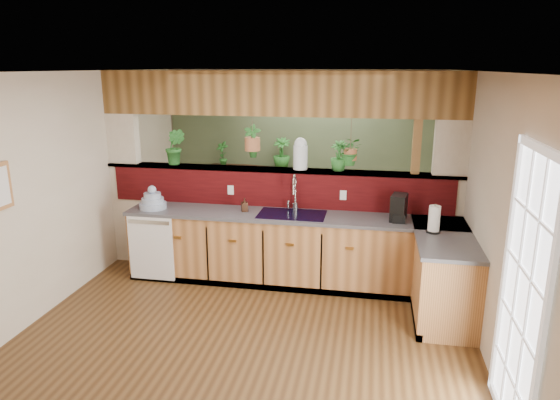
% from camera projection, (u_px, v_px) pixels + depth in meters
% --- Properties ---
extents(ground, '(4.60, 7.00, 0.01)m').
position_uv_depth(ground, '(254.00, 317.00, 5.44)').
color(ground, '#4C3117').
rests_on(ground, ground).
extents(ceiling, '(4.60, 7.00, 0.01)m').
position_uv_depth(ceiling, '(251.00, 72.00, 4.77)').
color(ceiling, brown).
rests_on(ceiling, ground).
extents(wall_back, '(4.60, 0.02, 2.60)m').
position_uv_depth(wall_back, '(302.00, 149.00, 8.43)').
color(wall_back, beige).
rests_on(wall_back, ground).
extents(wall_left, '(0.02, 7.00, 2.60)m').
position_uv_depth(wall_left, '(51.00, 192.00, 5.51)').
color(wall_left, beige).
rests_on(wall_left, ground).
extents(wall_right, '(0.02, 7.00, 2.60)m').
position_uv_depth(wall_right, '(490.00, 215.00, 4.70)').
color(wall_right, beige).
rests_on(wall_right, ground).
extents(pass_through_partition, '(4.60, 0.21, 2.60)m').
position_uv_depth(pass_through_partition, '(280.00, 184.00, 6.41)').
color(pass_through_partition, beige).
rests_on(pass_through_partition, ground).
extents(pass_through_ledge, '(4.60, 0.21, 0.04)m').
position_uv_depth(pass_through_ledge, '(278.00, 170.00, 6.37)').
color(pass_through_ledge, brown).
rests_on(pass_through_ledge, ground).
extents(header_beam, '(4.60, 0.15, 0.55)m').
position_uv_depth(header_beam, '(277.00, 94.00, 6.12)').
color(header_beam, brown).
rests_on(header_beam, ground).
extents(sage_backwall, '(4.55, 0.02, 2.55)m').
position_uv_depth(sage_backwall, '(301.00, 149.00, 8.41)').
color(sage_backwall, '#4C5C3F').
rests_on(sage_backwall, ground).
extents(countertop, '(4.14, 1.52, 0.90)m').
position_uv_depth(countertop, '(338.00, 255.00, 6.00)').
color(countertop, '#9B6435').
rests_on(countertop, ground).
extents(dishwasher, '(0.58, 0.03, 0.82)m').
position_uv_depth(dishwasher, '(151.00, 248.00, 6.22)').
color(dishwasher, white).
rests_on(dishwasher, ground).
extents(navy_sink, '(0.82, 0.50, 0.18)m').
position_uv_depth(navy_sink, '(292.00, 221.00, 6.11)').
color(navy_sink, black).
rests_on(navy_sink, countertop).
extents(french_door, '(0.06, 1.02, 2.16)m').
position_uv_depth(french_door, '(521.00, 300.00, 3.53)').
color(french_door, white).
rests_on(french_door, ground).
extents(faucet, '(0.21, 0.21, 0.47)m').
position_uv_depth(faucet, '(294.00, 191.00, 6.17)').
color(faucet, '#B7B7B2').
rests_on(faucet, countertop).
extents(dish_stack, '(0.34, 0.34, 0.30)m').
position_uv_depth(dish_stack, '(153.00, 201.00, 6.32)').
color(dish_stack, '#94A4BF').
rests_on(dish_stack, countertop).
extents(soap_dispenser, '(0.10, 0.10, 0.17)m').
position_uv_depth(soap_dispenser, '(244.00, 205.00, 6.20)').
color(soap_dispenser, '#371F14').
rests_on(soap_dispenser, countertop).
extents(coffee_maker, '(0.17, 0.28, 0.31)m').
position_uv_depth(coffee_maker, '(399.00, 209.00, 5.81)').
color(coffee_maker, black).
rests_on(coffee_maker, countertop).
extents(paper_towel, '(0.15, 0.15, 0.32)m').
position_uv_depth(paper_towel, '(434.00, 220.00, 5.39)').
color(paper_towel, black).
rests_on(paper_towel, countertop).
extents(glass_jar, '(0.18, 0.18, 0.40)m').
position_uv_depth(glass_jar, '(300.00, 153.00, 6.26)').
color(glass_jar, silver).
rests_on(glass_jar, pass_through_ledge).
extents(ledge_plant_left, '(0.27, 0.22, 0.48)m').
position_uv_depth(ledge_plant_left, '(175.00, 147.00, 6.55)').
color(ledge_plant_left, '#236123').
rests_on(ledge_plant_left, pass_through_ledge).
extents(ledge_plant_right, '(0.26, 0.26, 0.38)m').
position_uv_depth(ledge_plant_right, '(339.00, 156.00, 6.18)').
color(ledge_plant_right, '#236123').
rests_on(ledge_plant_right, pass_through_ledge).
extents(hanging_plant_a, '(0.23, 0.20, 0.54)m').
position_uv_depth(hanging_plant_a, '(252.00, 131.00, 6.30)').
color(hanging_plant_a, brown).
rests_on(hanging_plant_a, header_beam).
extents(hanging_plant_b, '(0.35, 0.32, 0.52)m').
position_uv_depth(hanging_plant_b, '(351.00, 139.00, 6.10)').
color(hanging_plant_b, brown).
rests_on(hanging_plant_b, header_beam).
extents(shelving_console, '(1.56, 0.76, 1.00)m').
position_uv_depth(shelving_console, '(251.00, 196.00, 8.55)').
color(shelving_console, black).
rests_on(shelving_console, ground).
extents(shelf_plant_a, '(0.26, 0.23, 0.42)m').
position_uv_depth(shelf_plant_a, '(223.00, 154.00, 8.45)').
color(shelf_plant_a, '#236123').
rests_on(shelf_plant_a, shelving_console).
extents(shelf_plant_b, '(0.30, 0.30, 0.51)m').
position_uv_depth(shelf_plant_b, '(281.00, 153.00, 8.26)').
color(shelf_plant_b, '#236123').
rests_on(shelf_plant_b, shelving_console).
extents(floor_plant, '(0.84, 0.76, 0.83)m').
position_uv_depth(floor_plant, '(324.00, 212.00, 7.89)').
color(floor_plant, '#236123').
rests_on(floor_plant, ground).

